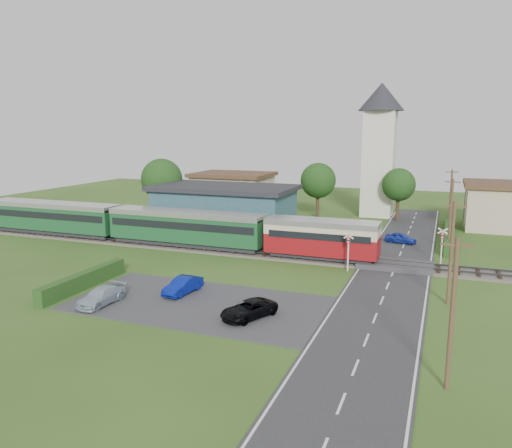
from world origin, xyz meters
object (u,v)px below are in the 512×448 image
(train, at_px, (158,224))
(car_park_silver, at_px, (101,296))
(house_west, at_px, (233,192))
(car_on_road, at_px, (401,238))
(station_building, at_px, (224,208))
(church_tower, at_px, (380,140))
(house_east, at_px, (503,205))
(car_park_dark, at_px, (249,309))
(pedestrian_far, at_px, (152,226))
(crossing_signal_near, at_px, (348,246))
(crossing_signal_far, at_px, (442,241))
(equipment_hut, at_px, (136,220))
(car_park_blue, at_px, (183,285))
(pedestrian_near, at_px, (271,234))

(train, distance_m, car_park_silver, 17.54)
(house_west, bearing_deg, car_on_road, -28.43)
(car_on_road, bearing_deg, station_building, 104.39)
(church_tower, xyz_separation_m, house_east, (15.00, -4.00, -7.43))
(car_on_road, distance_m, car_park_dark, 25.90)
(pedestrian_far, bearing_deg, church_tower, -36.61)
(crossing_signal_near, xyz_separation_m, crossing_signal_far, (7.20, 4.80, 0.00))
(house_west, relative_size, car_park_silver, 2.81)
(house_west, relative_size, crossing_signal_near, 3.30)
(equipment_hut, relative_size, car_park_blue, 0.73)
(pedestrian_near, bearing_deg, house_east, -125.35)
(car_on_road, xyz_separation_m, car_park_blue, (-13.05, -22.27, 0.07))
(station_building, relative_size, car_park_silver, 4.16)
(car_on_road, height_order, pedestrian_near, pedestrian_near)
(equipment_hut, distance_m, house_west, 20.05)
(train, relative_size, pedestrian_near, 22.39)
(house_west, relative_size, crossing_signal_far, 3.30)
(station_building, height_order, crossing_signal_near, station_building)
(house_east, bearing_deg, equipment_hut, -153.68)
(house_west, distance_m, car_park_blue, 37.48)
(equipment_hut, distance_m, car_on_road, 28.39)
(house_east, distance_m, crossing_signal_far, 20.64)
(crossing_signal_far, relative_size, car_on_road, 1.04)
(crossing_signal_far, height_order, car_park_dark, crossing_signal_far)
(crossing_signal_far, bearing_deg, crossing_signal_near, -146.31)
(car_park_blue, bearing_deg, house_east, 62.93)
(train, relative_size, car_on_road, 13.73)
(station_building, bearing_deg, pedestrian_near, -36.68)
(house_west, height_order, crossing_signal_far, house_west)
(pedestrian_near, bearing_deg, house_west, -42.67)
(equipment_hut, xyz_separation_m, car_park_dark, (20.66, -18.48, -1.13))
(car_park_dark, bearing_deg, crossing_signal_near, 99.06)
(car_park_blue, bearing_deg, pedestrian_near, 92.83)
(station_building, height_order, pedestrian_near, station_building)
(house_east, distance_m, car_park_blue, 41.84)
(equipment_hut, xyz_separation_m, pedestrian_near, (15.73, 0.04, -0.33))
(house_west, relative_size, pedestrian_near, 5.60)
(pedestrian_near, bearing_deg, equipment_hut, 14.68)
(car_park_silver, bearing_deg, house_east, 57.77)
(station_building, bearing_deg, pedestrian_far, -133.01)
(house_east, bearing_deg, car_park_silver, -125.49)
(house_east, xyz_separation_m, pedestrian_far, (-35.75, -19.17, -1.42))
(church_tower, distance_m, pedestrian_far, 32.34)
(house_west, bearing_deg, car_park_silver, -79.18)
(train, height_order, car_park_blue, train)
(train, relative_size, car_park_blue, 12.29)
(house_west, relative_size, car_park_dark, 2.81)
(equipment_hut, height_order, pedestrian_far, equipment_hut)
(car_park_dark, relative_size, pedestrian_near, 1.99)
(train, bearing_deg, station_building, 70.45)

